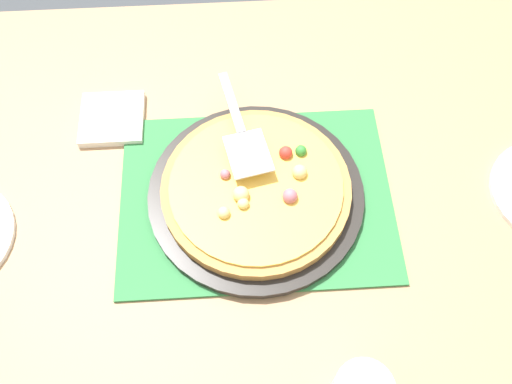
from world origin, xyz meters
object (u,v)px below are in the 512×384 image
at_px(pizza_server, 241,132).
at_px(pizza, 256,188).
at_px(pizza_pan, 256,194).
at_px(napkin_stack, 112,119).

bearing_deg(pizza_server, pizza, 102.53).
distance_m(pizza_pan, pizza, 0.02).
relative_size(pizza_server, napkin_stack, 1.95).
distance_m(pizza, napkin_stack, 0.33).
bearing_deg(napkin_stack, pizza_pan, 145.14).
bearing_deg(pizza, pizza_pan, 22.23).
height_order(pizza_server, napkin_stack, pizza_server).
xyz_separation_m(pizza_server, napkin_stack, (0.25, -0.09, -0.06)).
bearing_deg(pizza, pizza_server, -77.47).
xyz_separation_m(pizza, pizza_server, (0.02, -0.10, 0.04)).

